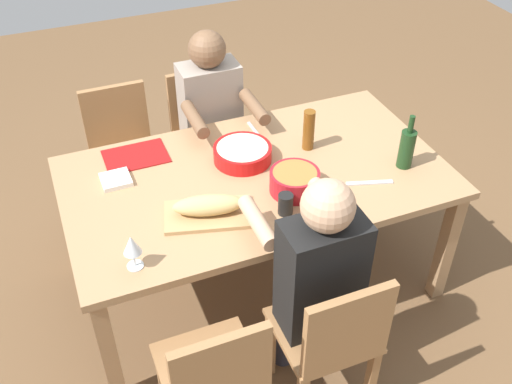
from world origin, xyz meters
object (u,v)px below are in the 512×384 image
(diner_far_center, at_px, (316,273))
(cup_far_center, at_px, (286,204))
(dining_table, at_px, (256,186))
(serving_bowl_fruit, at_px, (295,180))
(wine_glass, at_px, (132,246))
(napkin_stack, at_px, (116,180))
(chair_near_center, at_px, (205,131))
(chair_far_right, at_px, (215,378))
(chair_far_center, at_px, (332,338))
(diner_near_center, at_px, (213,116))
(serving_bowl_pasta, at_px, (243,153))
(wine_bottle, at_px, (407,148))
(chair_near_right, at_px, (123,149))
(beer_bottle, at_px, (309,130))
(bread_loaf, at_px, (208,205))
(cutting_board, at_px, (209,214))

(diner_far_center, relative_size, cup_far_center, 11.69)
(dining_table, height_order, diner_far_center, diner_far_center)
(serving_bowl_fruit, distance_m, wine_glass, 0.85)
(wine_glass, xyz_separation_m, napkin_stack, (-0.04, -0.60, -0.10))
(napkin_stack, bearing_deg, chair_near_center, -135.04)
(chair_far_right, bearing_deg, chair_far_center, 180.00)
(diner_near_center, height_order, serving_bowl_pasta, diner_near_center)
(serving_bowl_pasta, height_order, cup_far_center, cup_far_center)
(chair_near_center, relative_size, wine_bottle, 2.93)
(chair_near_center, relative_size, chair_near_right, 1.00)
(beer_bottle, bearing_deg, diner_far_center, 66.67)
(diner_far_center, height_order, cup_far_center, diner_far_center)
(wine_bottle, bearing_deg, bread_loaf, 0.04)
(beer_bottle, xyz_separation_m, napkin_stack, (0.99, -0.09, -0.10))
(bread_loaf, relative_size, wine_bottle, 1.10)
(diner_far_center, relative_size, serving_bowl_pasta, 4.05)
(chair_near_center, height_order, serving_bowl_fruit, chair_near_center)
(dining_table, relative_size, chair_near_right, 2.21)
(cutting_board, height_order, beer_bottle, beer_bottle)
(chair_near_center, height_order, napkin_stack, chair_near_center)
(chair_near_right, distance_m, cutting_board, 1.11)
(chair_near_center, height_order, chair_far_right, same)
(bread_loaf, xyz_separation_m, wine_bottle, (-1.03, -0.00, 0.04))
(beer_bottle, bearing_deg, serving_bowl_pasta, -4.19)
(chair_near_center, bearing_deg, chair_near_right, 0.00)
(dining_table, distance_m, chair_far_right, 1.01)
(cup_far_center, bearing_deg, chair_near_center, -89.23)
(diner_far_center, xyz_separation_m, bread_loaf, (0.31, -0.46, 0.11))
(chair_far_center, bearing_deg, wine_glass, -33.47)
(chair_near_center, xyz_separation_m, chair_far_center, (0.00, 1.71, 0.00))
(chair_near_right, height_order, beer_bottle, beer_bottle)
(wine_glass, xyz_separation_m, cup_far_center, (-0.71, -0.08, -0.06))
(beer_bottle, bearing_deg, dining_table, 18.75)
(dining_table, bearing_deg, chair_far_center, 90.00)
(chair_near_right, distance_m, serving_bowl_fruit, 1.26)
(chair_near_right, distance_m, cup_far_center, 1.32)
(chair_near_right, bearing_deg, chair_near_center, 180.00)
(diner_near_center, xyz_separation_m, beer_bottle, (-0.34, 0.55, 0.15))
(diner_far_center, xyz_separation_m, beer_bottle, (-0.34, -0.78, 0.15))
(diner_near_center, distance_m, wine_bottle, 1.14)
(bread_loaf, xyz_separation_m, beer_bottle, (-0.65, -0.32, 0.04))
(chair_near_right, relative_size, serving_bowl_pasta, 2.87)
(dining_table, bearing_deg, bread_loaf, 33.67)
(bread_loaf, bearing_deg, chair_near_center, -106.49)
(serving_bowl_pasta, bearing_deg, napkin_stack, -5.44)
(chair_near_center, bearing_deg, serving_bowl_fruit, 96.70)
(chair_far_right, relative_size, chair_far_center, 1.00)
(wine_bottle, bearing_deg, cup_far_center, 8.79)
(diner_near_center, bearing_deg, cup_far_center, 90.91)
(napkin_stack, bearing_deg, bread_loaf, 129.44)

